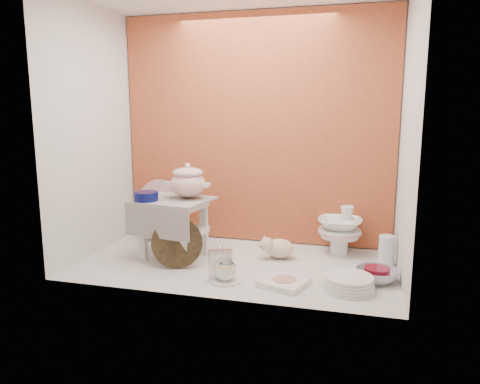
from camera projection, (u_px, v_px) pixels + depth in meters
The scene contains 17 objects.
ground at pixel (236, 263), 2.62m from camera, with size 1.80×1.80×0.00m, color silver.
niche_shell at pixel (244, 101), 2.62m from camera, with size 1.86×1.03×1.53m.
step_stool at pixel (174, 229), 2.70m from camera, with size 0.42×0.36×0.36m, color silver, non-canonical shape.
soup_tureen at pixel (188, 181), 2.67m from camera, with size 0.25×0.25×0.21m, color white, non-canonical shape.
cobalt_bowl at pixel (146, 196), 2.61m from camera, with size 0.14×0.14×0.05m, color #090E48.
floral_platter at pixel (158, 209), 3.13m from camera, with size 0.42×0.13×0.41m, color silver, non-canonical shape.
blue_white_vase at pixel (158, 221), 3.12m from camera, with size 0.23×0.23×0.24m, color white.
lacquer_tray at pixel (177, 243), 2.53m from camera, with size 0.29×0.08×0.28m, color black, non-canonical shape.
mantel_clock at pixel (220, 263), 2.36m from camera, with size 0.12×0.04×0.18m, color silver.
plush_pig at pixel (280, 248), 2.69m from camera, with size 0.22×0.15×0.13m, color beige.
teacup_saucer at pixel (225, 281), 2.34m from camera, with size 0.16×0.16×0.01m, color white.
gold_rim_teacup at pixel (225, 271), 2.33m from camera, with size 0.11×0.11×0.09m, color white.
lattice_dish at pixel (284, 282), 2.29m from camera, with size 0.21×0.21×0.03m, color white.
dinner_plate_stack at pixel (349, 283), 2.22m from camera, with size 0.25×0.25×0.07m, color white.
crystal_bowl at pixel (377, 275), 2.34m from camera, with size 0.22×0.22×0.07m, color silver.
clear_glass_vase at pixel (386, 251), 2.57m from camera, with size 0.09×0.09×0.18m, color silver.
porcelain_tower at pixel (340, 230), 2.77m from camera, with size 0.27×0.27×0.31m, color white, non-canonical shape.
Camera 1 is at (0.67, -2.41, 0.88)m, focal length 33.76 mm.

